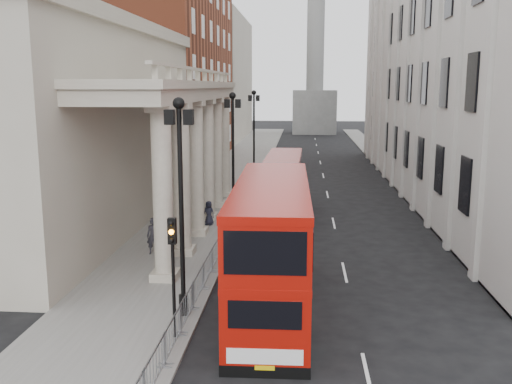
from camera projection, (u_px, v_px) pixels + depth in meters
name	position (u px, v px, depth m)	size (l,w,h in m)	color
ground	(177.00, 368.00, 18.13)	(260.00, 260.00, 0.00)	black
sidewalk_west	(219.00, 192.00, 47.75)	(6.00, 140.00, 0.12)	slate
sidewalk_east	(420.00, 195.00, 46.43)	(3.00, 140.00, 0.12)	slate
kerb	(254.00, 192.00, 47.51)	(0.20, 140.00, 0.14)	slate
portico_building	(71.00, 132.00, 35.50)	(9.00, 28.00, 12.00)	#A09786
brick_building	(175.00, 66.00, 63.97)	(9.00, 32.00, 22.00)	brown
west_building_far	(217.00, 79.00, 95.51)	(9.00, 30.00, 20.00)	#A09786
east_building	(455.00, 40.00, 45.90)	(8.00, 55.00, 25.00)	beige
monument_column	(315.00, 46.00, 104.84)	(8.00, 8.00, 54.20)	#60605E
lamp_post_south	(181.00, 193.00, 21.19)	(1.05, 0.44, 8.32)	black
lamp_post_mid	(233.00, 147.00, 36.87)	(1.05, 0.44, 8.32)	black
lamp_post_north	(254.00, 129.00, 52.54)	(1.05, 0.44, 8.32)	black
traffic_light	(173.00, 256.00, 19.54)	(0.28, 0.33, 4.30)	black
crowd_barriers	(180.00, 320.00, 20.21)	(0.50, 18.75, 1.10)	gray
bus_near	(272.00, 243.00, 22.74)	(3.08, 11.84, 5.09)	#9A0E07
bus_far	(283.00, 184.00, 39.36)	(2.50, 9.64, 4.14)	#8D0D06
pedestrian_a	(153.00, 236.00, 29.87)	(0.70, 0.46, 1.92)	#222127
pedestrian_b	(187.00, 210.00, 36.19)	(0.93, 0.72, 1.91)	black
pedestrian_c	(209.00, 213.00, 36.15)	(0.75, 0.49, 1.54)	black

